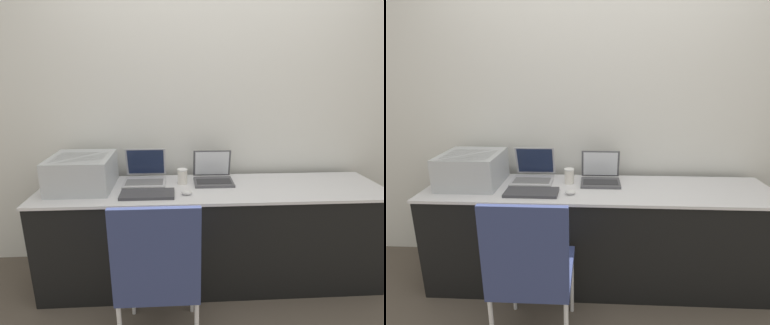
% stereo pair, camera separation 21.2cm
% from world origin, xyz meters
% --- Properties ---
extents(ground_plane, '(14.00, 14.00, 0.00)m').
position_xyz_m(ground_plane, '(0.00, 0.00, 0.00)').
color(ground_plane, brown).
extents(wall_back, '(8.00, 0.05, 2.60)m').
position_xyz_m(wall_back, '(0.00, 0.66, 1.30)').
color(wall_back, silver).
rests_on(wall_back, ground_plane).
extents(table, '(2.47, 0.58, 0.75)m').
position_xyz_m(table, '(0.00, 0.28, 0.38)').
color(table, black).
rests_on(table, ground_plane).
extents(printer, '(0.42, 0.43, 0.23)m').
position_xyz_m(printer, '(-0.93, 0.32, 0.88)').
color(printer, '#B2B7BC').
rests_on(printer, table).
extents(laptop_left, '(0.31, 0.29, 0.24)m').
position_xyz_m(laptop_left, '(-0.50, 0.43, 0.81)').
color(laptop_left, '#B7B7BC').
rests_on(laptop_left, table).
extents(laptop_right, '(0.29, 0.25, 0.22)m').
position_xyz_m(laptop_right, '(0.02, 0.41, 0.81)').
color(laptop_right, '#4C4C51').
rests_on(laptop_right, table).
extents(external_keyboard, '(0.36, 0.17, 0.02)m').
position_xyz_m(external_keyboard, '(-0.46, 0.15, 0.76)').
color(external_keyboard, '#3D3D42').
rests_on(external_keyboard, table).
extents(coffee_cup, '(0.07, 0.07, 0.11)m').
position_xyz_m(coffee_cup, '(-0.22, 0.37, 0.81)').
color(coffee_cup, white).
rests_on(coffee_cup, table).
extents(mouse, '(0.07, 0.05, 0.03)m').
position_xyz_m(mouse, '(-0.19, 0.15, 0.77)').
color(mouse, silver).
rests_on(mouse, table).
extents(chair, '(0.42, 0.46, 0.96)m').
position_xyz_m(chair, '(-0.36, -0.38, 0.55)').
color(chair, navy).
rests_on(chair, ground_plane).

